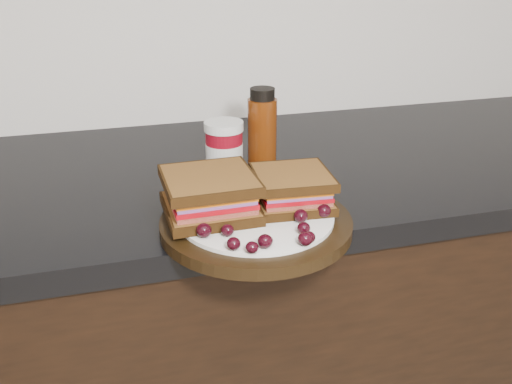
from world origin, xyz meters
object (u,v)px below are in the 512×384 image
(sandwich_left, at_px, (210,195))
(oil_bottle, at_px, (262,128))
(plate, at_px, (256,224))
(condiment_jar, at_px, (224,149))

(sandwich_left, height_order, oil_bottle, oil_bottle)
(sandwich_left, bearing_deg, plate, -21.35)
(sandwich_left, distance_m, condiment_jar, 0.20)
(oil_bottle, bearing_deg, plate, -108.00)
(plate, bearing_deg, condiment_jar, 89.76)
(plate, xyz_separation_m, sandwich_left, (-0.06, 0.02, 0.04))
(sandwich_left, bearing_deg, oil_bottle, 56.07)
(plate, relative_size, sandwich_left, 2.16)
(plate, xyz_separation_m, oil_bottle, (0.08, 0.24, 0.07))
(plate, bearing_deg, oil_bottle, 72.00)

